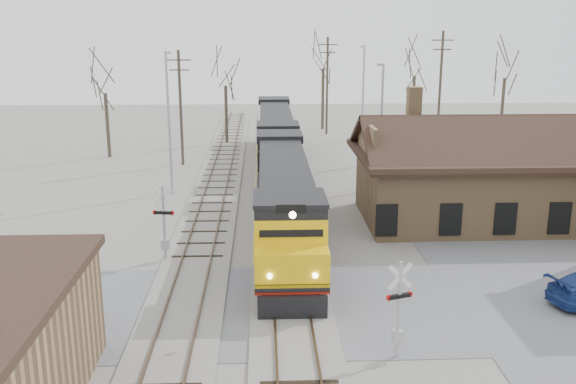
% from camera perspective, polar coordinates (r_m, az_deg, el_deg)
% --- Properties ---
extents(ground, '(140.00, 140.00, 0.00)m').
position_cam_1_polar(ground, '(27.37, 0.28, -10.25)').
color(ground, gray).
rests_on(ground, ground).
extents(road, '(60.00, 9.00, 0.03)m').
position_cam_1_polar(road, '(27.36, 0.28, -10.22)').
color(road, slate).
rests_on(road, ground).
extents(track_main, '(3.40, 90.00, 0.24)m').
position_cam_1_polar(track_main, '(41.42, -0.65, -1.36)').
color(track_main, gray).
rests_on(track_main, ground).
extents(track_siding, '(3.40, 90.00, 0.24)m').
position_cam_1_polar(track_siding, '(41.54, -6.87, -1.41)').
color(track_siding, gray).
rests_on(track_siding, ground).
extents(depot, '(15.20, 9.31, 7.90)m').
position_cam_1_polar(depot, '(40.11, 16.86, 0.92)').
color(depot, '#98764E').
rests_on(depot, ground).
extents(locomotive_lead, '(3.03, 20.29, 4.51)m').
position_cam_1_polar(locomotive_lead, '(34.35, -0.33, -0.77)').
color(locomotive_lead, black).
rests_on(locomotive_lead, ground).
extents(locomotive_trailing, '(3.03, 20.29, 4.26)m').
position_cam_1_polar(locomotive_trailing, '(54.44, -1.09, 5.04)').
color(locomotive_trailing, black).
rests_on(locomotive_trailing, ground).
extents(crossbuck_near, '(1.01, 0.41, 3.64)m').
position_cam_1_polar(crossbuck_near, '(23.23, 9.80, -10.53)').
color(crossbuck_near, '#A5A8AD').
rests_on(crossbuck_near, ground).
extents(crossbuck_far, '(1.10, 0.29, 3.87)m').
position_cam_1_polar(crossbuck_far, '(32.46, -10.96, -2.98)').
color(crossbuck_far, '#A5A8AD').
rests_on(crossbuck_far, ground).
extents(streetlight_a, '(0.25, 2.04, 9.80)m').
position_cam_1_polar(streetlight_a, '(44.76, -10.55, 6.66)').
color(streetlight_a, '#A5A8AD').
rests_on(streetlight_a, ground).
extents(streetlight_b, '(0.25, 2.04, 8.89)m').
position_cam_1_polar(streetlight_b, '(45.91, 8.27, 6.37)').
color(streetlight_b, '#A5A8AD').
rests_on(streetlight_b, ground).
extents(streetlight_c, '(0.25, 2.04, 9.61)m').
position_cam_1_polar(streetlight_c, '(60.80, 6.67, 8.81)').
color(streetlight_c, '#A5A8AD').
rests_on(streetlight_c, ground).
extents(utility_pole_a, '(2.00, 0.24, 9.48)m').
position_cam_1_polar(utility_pole_a, '(54.08, -9.53, 7.56)').
color(utility_pole_a, '#382D23').
rests_on(utility_pole_a, ground).
extents(utility_pole_b, '(2.00, 0.24, 10.21)m').
position_cam_1_polar(utility_pole_b, '(68.81, 3.50, 9.55)').
color(utility_pole_b, '#382D23').
rests_on(utility_pole_b, ground).
extents(utility_pole_c, '(2.00, 0.24, 10.93)m').
position_cam_1_polar(utility_pole_c, '(59.41, 13.34, 8.72)').
color(utility_pole_c, '#382D23').
rests_on(utility_pole_c, ground).
extents(tree_a, '(3.77, 3.77, 9.24)m').
position_cam_1_polar(tree_a, '(58.63, -16.00, 9.33)').
color(tree_a, '#382D23').
rests_on(tree_a, ground).
extents(tree_b, '(3.78, 3.78, 9.26)m').
position_cam_1_polar(tree_b, '(63.54, -5.59, 10.21)').
color(tree_b, '#382D23').
rests_on(tree_b, ground).
extents(tree_c, '(4.48, 4.48, 10.98)m').
position_cam_1_polar(tree_c, '(72.14, 3.16, 11.78)').
color(tree_c, '#382D23').
rests_on(tree_c, ground).
extents(tree_d, '(4.11, 4.11, 10.07)m').
position_cam_1_polar(tree_d, '(69.89, 11.22, 10.89)').
color(tree_d, '#382D23').
rests_on(tree_d, ground).
extents(tree_e, '(4.40, 4.40, 10.78)m').
position_cam_1_polar(tree_e, '(64.07, 18.79, 10.53)').
color(tree_e, '#382D23').
rests_on(tree_e, ground).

